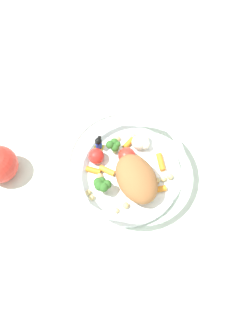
% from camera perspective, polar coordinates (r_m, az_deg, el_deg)
% --- Properties ---
extents(ground_plane, '(2.40, 2.40, 0.00)m').
position_cam_1_polar(ground_plane, '(0.76, -1.02, -1.64)').
color(ground_plane, silver).
extents(food_container, '(0.21, 0.21, 0.07)m').
position_cam_1_polar(food_container, '(0.73, 0.26, -0.24)').
color(food_container, white).
rests_on(food_container, ground_plane).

